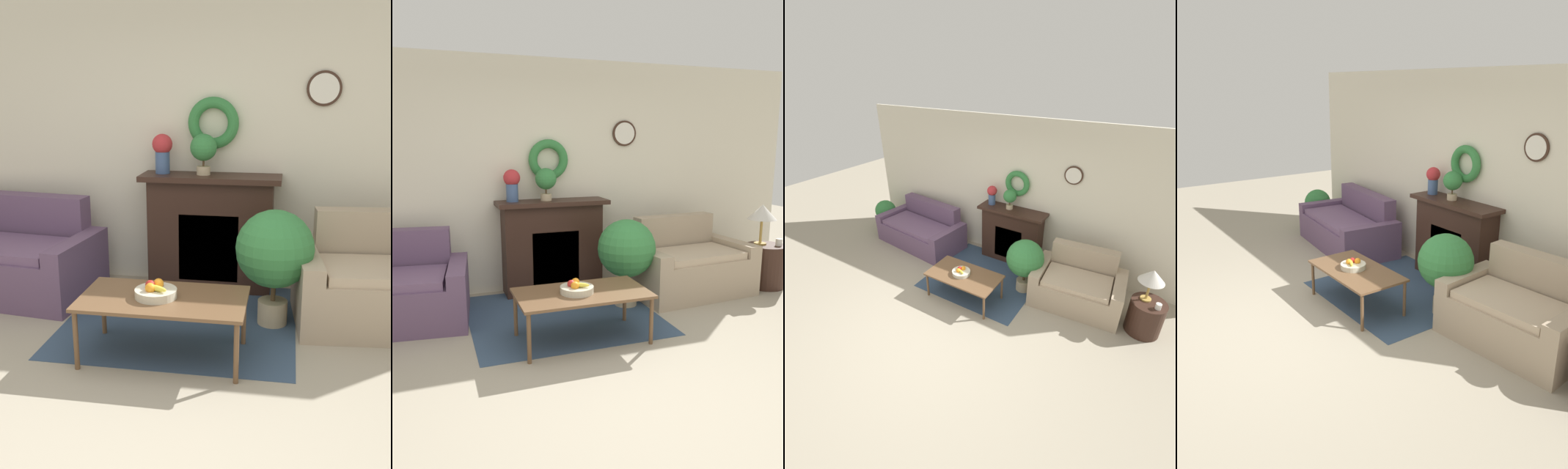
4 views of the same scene
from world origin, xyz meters
TOP-DOWN VIEW (x-y plane):
  - ground_plane at (0.00, 0.00)m, footprint 16.00×16.00m
  - floor_rug at (-0.06, 1.57)m, footprint 1.87×1.75m
  - wall_back at (0.00, 2.58)m, footprint 6.80×0.17m
  - fireplace at (0.07, 2.38)m, footprint 1.29×0.41m
  - couch_left at (-1.87, 1.97)m, footprint 1.91×1.13m
  - loveseat_right at (1.56, 1.79)m, footprint 1.45×0.98m
  - coffee_table at (-0.06, 0.93)m, footprint 1.17×0.65m
  - fruit_bowl at (-0.11, 0.92)m, footprint 0.30×0.30m
  - vase_on_mantel_left at (-0.39, 2.38)m, footprint 0.19×0.19m
  - potted_plant_on_mantel at (0.00, 2.36)m, footprint 0.24×0.24m
  - potted_plant_floor_by_couch at (-3.00, 2.02)m, footprint 0.47×0.47m
  - potted_plant_floor_by_loveseat at (0.69, 1.63)m, footprint 0.62×0.62m

SIDE VIEW (x-z plane):
  - ground_plane at x=0.00m, z-range 0.00..0.00m
  - floor_rug at x=-0.06m, z-range 0.00..0.01m
  - couch_left at x=-1.87m, z-range -0.13..0.75m
  - loveseat_right at x=1.56m, z-range -0.13..0.75m
  - coffee_table at x=-0.06m, z-range 0.19..0.64m
  - potted_plant_floor_by_couch at x=-3.00m, z-range 0.08..0.80m
  - fruit_bowl at x=-0.11m, z-range 0.44..0.55m
  - fireplace at x=0.07m, z-range 0.01..1.10m
  - potted_plant_floor_by_loveseat at x=0.69m, z-range 0.14..1.09m
  - vase_on_mantel_left at x=-0.39m, z-range 1.12..1.49m
  - potted_plant_on_mantel at x=0.00m, z-range 1.14..1.51m
  - wall_back at x=0.00m, z-range 0.01..2.71m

